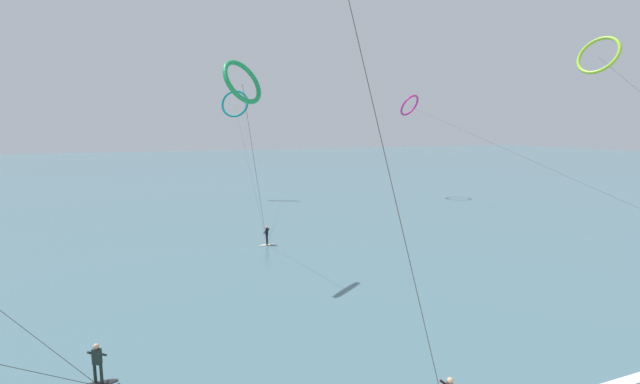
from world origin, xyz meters
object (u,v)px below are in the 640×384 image
Objects in this scene: kite_magenta at (410,106)px; kite_lime at (599,55)px; surfer_ivory at (267,237)px; kite_teal at (235,104)px; surfer_charcoal at (98,367)px; kite_emerald at (242,82)px.

kite_magenta is 27.17m from kite_lime.
surfer_ivory is 30.05m from kite_teal.
surfer_charcoal is 0.06× the size of kite_teal.
kite_teal is at bearing 104.03° from surfer_charcoal.
surfer_ivory is 14.58m from kite_emerald.
surfer_charcoal is at bearing -75.77° from kite_teal.
kite_teal reaches higher than kite_emerald.
surfer_charcoal is (-11.69, -17.77, 0.00)m from surfer_ivory.
kite_emerald reaches higher than surfer_charcoal.
kite_emerald is (-6.30, -34.26, -0.53)m from kite_teal.
kite_magenta reaches higher than kite_emerald.
kite_lime reaches higher than surfer_charcoal.
surfer_charcoal is 0.12× the size of kite_emerald.
kite_lime is at bearing 71.62° from kite_magenta.
surfer_ivory is 21.27m from surfer_charcoal.
kite_emerald is (-3.37, -7.20, 12.22)m from surfer_ivory.
surfer_charcoal is 55.08m from kite_magenta.
surfer_charcoal is at bearing 170.83° from surfer_ivory.
kite_teal is at bearing 43.94° from kite_emerald.
kite_emerald is at bearing 83.88° from surfer_charcoal.
kite_teal is 34.83m from kite_emerald.
kite_teal is at bearing -152.72° from kite_lime.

